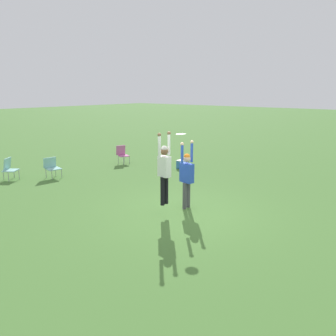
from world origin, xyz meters
The scene contains 8 objects.
ground_plane centered at (0.00, 0.00, 0.00)m, with size 120.00×120.00×0.00m, color #477533.
person_jumping centered at (-0.55, 0.26, 1.45)m, with size 0.52×0.39×2.09m.
person_defending centered at (0.37, 0.14, 1.10)m, with size 0.59×0.46×2.09m.
frisbee centered at (-0.05, 0.06, 2.35)m, with size 0.28×0.28×0.03m.
camping_chair_0 centered at (3.46, 6.35, 0.51)m, with size 0.61×0.66×0.90m.
camping_chair_1 centered at (-0.26, 6.60, 0.48)m, with size 0.61×0.65×0.84m.
camping_chair_2 centered at (-1.51, 7.70, 0.49)m, with size 0.71×0.79×0.87m.
cooler_box centered at (4.52, 3.42, 0.19)m, with size 0.49×0.37×0.39m.
Camera 1 is at (-7.40, -5.52, 3.56)m, focal length 35.00 mm.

